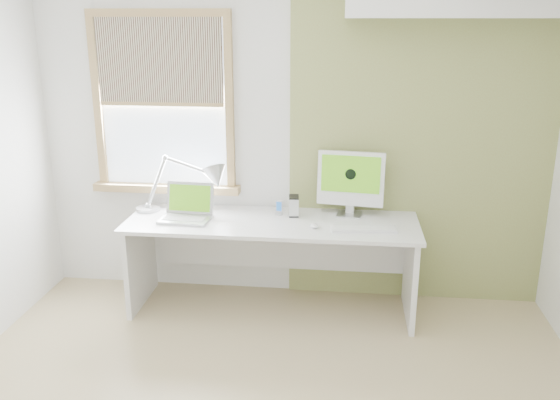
# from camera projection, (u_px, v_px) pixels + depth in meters

# --- Properties ---
(room) EXTENTS (4.04, 3.54, 2.64)m
(room) POSITION_uv_depth(u_px,v_px,m) (256.00, 204.00, 2.93)
(room) COLOR tan
(room) RESTS_ON ground
(accent_wall) EXTENTS (2.00, 0.02, 2.60)m
(accent_wall) POSITION_uv_depth(u_px,v_px,m) (420.00, 140.00, 4.47)
(accent_wall) COLOR olive
(accent_wall) RESTS_ON room
(window) EXTENTS (1.20, 0.14, 1.42)m
(window) POSITION_uv_depth(u_px,v_px,m) (163.00, 104.00, 4.59)
(window) COLOR #A58553
(window) RESTS_ON room
(desk) EXTENTS (2.20, 0.70, 0.73)m
(desk) POSITION_uv_depth(u_px,v_px,m) (273.00, 242.00, 4.54)
(desk) COLOR silver
(desk) RESTS_ON room
(desk_lamp) EXTENTS (0.81, 0.36, 0.45)m
(desk_lamp) POSITION_uv_depth(u_px,v_px,m) (203.00, 181.00, 4.62)
(desk_lamp) COLOR #B4B6B9
(desk_lamp) RESTS_ON desk
(laptop) EXTENTS (0.39, 0.32, 0.26)m
(laptop) POSITION_uv_depth(u_px,v_px,m) (187.00, 210.00, 4.46)
(laptop) COLOR #B4B6B9
(laptop) RESTS_ON desk
(phone_dock) EXTENTS (0.07, 0.07, 0.12)m
(phone_dock) POSITION_uv_depth(u_px,v_px,m) (279.00, 210.00, 4.56)
(phone_dock) COLOR #B4B6B9
(phone_dock) RESTS_ON desk
(external_drive) EXTENTS (0.09, 0.13, 0.15)m
(external_drive) POSITION_uv_depth(u_px,v_px,m) (294.00, 206.00, 4.52)
(external_drive) COLOR #B4B6B9
(external_drive) RESTS_ON desk
(imac) EXTENTS (0.51, 0.19, 0.50)m
(imac) POSITION_uv_depth(u_px,v_px,m) (351.00, 180.00, 4.48)
(imac) COLOR #B4B6B9
(imac) RESTS_ON desk
(keyboard) EXTENTS (0.48, 0.17, 0.02)m
(keyboard) POSITION_uv_depth(u_px,v_px,m) (364.00, 229.00, 4.22)
(keyboard) COLOR white
(keyboard) RESTS_ON desk
(mouse) EXTENTS (0.09, 0.11, 0.03)m
(mouse) POSITION_uv_depth(u_px,v_px,m) (314.00, 226.00, 4.28)
(mouse) COLOR white
(mouse) RESTS_ON desk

